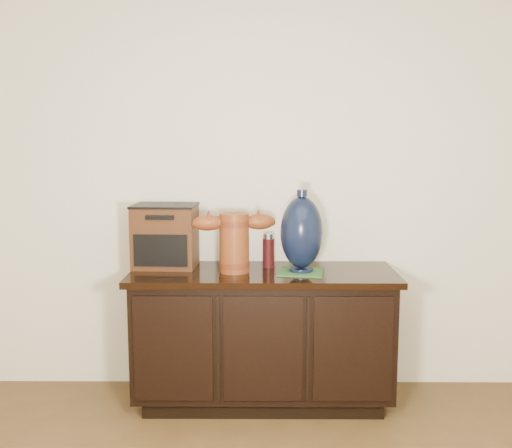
{
  "coord_description": "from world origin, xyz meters",
  "views": [
    {
      "loc": [
        -0.02,
        -0.99,
        1.48
      ],
      "look_at": [
        -0.04,
        2.18,
        1.02
      ],
      "focal_mm": 42.0,
      "sensor_mm": 36.0,
      "label": 1
    }
  ],
  "objects_px": {
    "sideboard": "(263,336)",
    "tv_radio": "(165,236)",
    "spray_can": "(269,251)",
    "terracotta_vessel": "(234,239)",
    "lamp_base": "(302,233)"
  },
  "relations": [
    {
      "from": "terracotta_vessel",
      "to": "lamp_base",
      "type": "distance_m",
      "value": 0.37
    },
    {
      "from": "tv_radio",
      "to": "spray_can",
      "type": "bearing_deg",
      "value": 0.61
    },
    {
      "from": "sideboard",
      "to": "spray_can",
      "type": "xyz_separation_m",
      "value": [
        0.03,
        0.1,
        0.46
      ]
    },
    {
      "from": "sideboard",
      "to": "tv_radio",
      "type": "relative_size",
      "value": 3.97
    },
    {
      "from": "lamp_base",
      "to": "spray_can",
      "type": "xyz_separation_m",
      "value": [
        -0.18,
        0.13,
        -0.12
      ]
    },
    {
      "from": "terracotta_vessel",
      "to": "lamp_base",
      "type": "bearing_deg",
      "value": -10.45
    },
    {
      "from": "terracotta_vessel",
      "to": "tv_radio",
      "type": "bearing_deg",
      "value": 151.64
    },
    {
      "from": "lamp_base",
      "to": "sideboard",
      "type": "bearing_deg",
      "value": 172.05
    },
    {
      "from": "terracotta_vessel",
      "to": "lamp_base",
      "type": "xyz_separation_m",
      "value": [
        0.36,
        -0.01,
        0.04
      ]
    },
    {
      "from": "sideboard",
      "to": "tv_radio",
      "type": "xyz_separation_m",
      "value": [
        -0.55,
        0.12,
        0.55
      ]
    },
    {
      "from": "lamp_base",
      "to": "spray_can",
      "type": "bearing_deg",
      "value": 143.58
    },
    {
      "from": "sideboard",
      "to": "tv_radio",
      "type": "distance_m",
      "value": 0.79
    },
    {
      "from": "sideboard",
      "to": "terracotta_vessel",
      "type": "distance_m",
      "value": 0.57
    },
    {
      "from": "terracotta_vessel",
      "to": "spray_can",
      "type": "bearing_deg",
      "value": 23.5
    },
    {
      "from": "spray_can",
      "to": "terracotta_vessel",
      "type": "bearing_deg",
      "value": -147.7
    }
  ]
}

